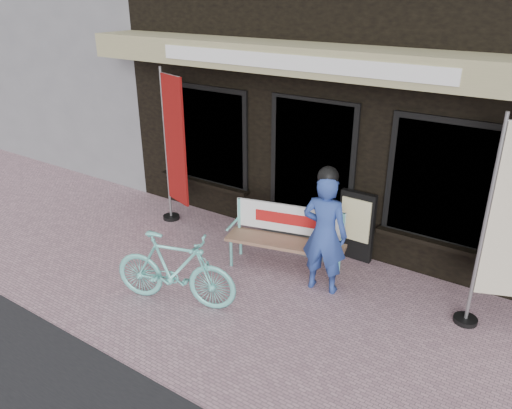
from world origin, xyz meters
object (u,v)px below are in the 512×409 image
Objects in this scene: person at (325,231)px; nobori_red at (174,148)px; bench at (287,233)px; menu_stand at (356,225)px; nobori_cream at (510,225)px; bicycle at (175,269)px.

person is 2.89m from nobori_red.
nobori_red is (-2.16, 0.17, 0.78)m from bench.
menu_stand is at bearing 80.58° from person.
bench is at bearing 162.04° from nobori_cream.
person is (0.67, -0.23, 0.30)m from bench.
bench is 0.67× the size of nobori_cream.
bench is 1.64× the size of menu_stand.
nobori_red reaches higher than bicycle.
menu_stand reaches higher than bicycle.
person reaches higher than bicycle.
person is at bearing -63.40° from bicycle.
nobori_red is (-2.83, 0.40, 0.47)m from person.
bicycle is (-0.67, -1.51, -0.05)m from bench.
nobori_red reaches higher than menu_stand.
nobori_cream is at bearing -16.07° from menu_stand.
nobori_cream is 2.44× the size of menu_stand.
person is 0.67× the size of nobori_red.
nobori_red is at bearing 24.40° from bicycle.
menu_stand is at bearing 141.97° from nobori_cream.
menu_stand is (1.36, 2.25, 0.05)m from bicycle.
nobori_cream reaches higher than bench.
nobori_red is at bearing 161.61° from bench.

